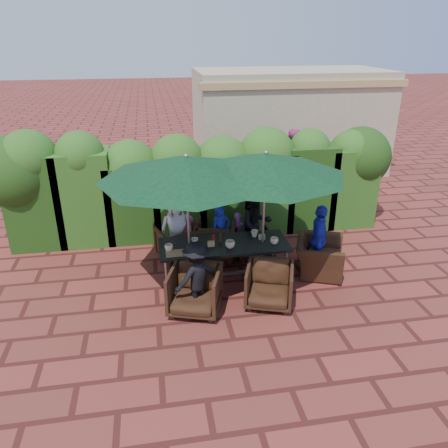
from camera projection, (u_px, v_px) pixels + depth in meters
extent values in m
plane|color=maroon|center=(217.00, 283.00, 8.13)|extent=(80.00, 80.00, 0.00)
cube|color=black|center=(224.00, 245.00, 7.95)|extent=(2.35, 0.90, 0.05)
cube|color=gray|center=(224.00, 274.00, 8.19)|extent=(2.15, 0.05, 0.05)
cylinder|color=gray|center=(167.00, 278.00, 7.62)|extent=(0.05, 0.05, 0.70)
cylinder|color=gray|center=(165.00, 259.00, 8.25)|extent=(0.05, 0.05, 0.70)
cylinder|color=gray|center=(285.00, 267.00, 7.95)|extent=(0.05, 0.05, 0.70)
cylinder|color=gray|center=(275.00, 250.00, 8.58)|extent=(0.05, 0.05, 0.70)
cylinder|color=gray|center=(191.00, 282.00, 8.12)|extent=(0.44, 0.44, 0.03)
cylinder|color=gray|center=(189.00, 224.00, 7.64)|extent=(0.04, 0.04, 2.40)
cone|color=black|center=(186.00, 168.00, 7.23)|extent=(3.00, 3.00, 0.38)
sphere|color=gray|center=(186.00, 156.00, 7.15)|extent=(0.08, 0.08, 0.08)
cylinder|color=gray|center=(261.00, 276.00, 8.31)|extent=(0.44, 0.44, 0.03)
cylinder|color=gray|center=(263.00, 219.00, 7.83)|extent=(0.04, 0.04, 2.40)
cone|color=black|center=(266.00, 164.00, 7.42)|extent=(2.82, 2.82, 0.38)
sphere|color=gray|center=(266.00, 153.00, 7.34)|extent=(0.08, 0.08, 0.08)
imported|color=black|center=(179.00, 243.00, 8.72)|extent=(1.00, 0.97, 0.82)
imported|color=black|center=(215.00, 238.00, 8.94)|extent=(0.98, 0.95, 0.83)
imported|color=black|center=(252.00, 240.00, 9.02)|extent=(0.67, 0.63, 0.69)
imported|color=black|center=(195.00, 288.00, 7.17)|extent=(1.02, 0.98, 0.84)
imported|color=black|center=(269.00, 283.00, 7.36)|extent=(0.97, 0.94, 0.80)
imported|color=black|center=(320.00, 251.00, 8.35)|extent=(0.97, 1.17, 0.88)
imported|color=silver|center=(177.00, 229.00, 8.72)|extent=(0.71, 0.47, 1.37)
imported|color=#212BB3|center=(221.00, 232.00, 8.83)|extent=(0.51, 0.46, 1.14)
imported|color=black|center=(256.00, 224.00, 8.92)|extent=(0.72, 0.51, 1.38)
imported|color=black|center=(197.00, 277.00, 7.12)|extent=(0.88, 0.66, 1.24)
imported|color=#212BB3|center=(319.00, 240.00, 8.25)|extent=(0.65, 0.89, 1.37)
imported|color=#C14483|center=(190.00, 236.00, 8.97)|extent=(0.39, 0.35, 0.87)
imported|color=#7D4494|center=(238.00, 234.00, 9.05)|extent=(0.36, 0.31, 0.90)
imported|color=green|center=(258.00, 165.00, 11.93)|extent=(1.81, 0.71, 1.92)
imported|color=#C14483|center=(291.00, 163.00, 12.10)|extent=(0.98, 0.67, 1.90)
imported|color=gray|center=(309.00, 165.00, 12.18)|extent=(1.12, 1.18, 1.74)
imported|color=beige|center=(169.00, 248.00, 7.67)|extent=(0.15, 0.15, 0.12)
imported|color=beige|center=(195.00, 241.00, 7.91)|extent=(0.12, 0.12, 0.12)
imported|color=beige|center=(230.00, 244.00, 7.77)|extent=(0.17, 0.17, 0.14)
imported|color=beige|center=(254.00, 233.00, 8.20)|extent=(0.13, 0.13, 0.13)
imported|color=beige|center=(274.00, 241.00, 7.92)|extent=(0.15, 0.15, 0.12)
cylinder|color=#B20C0A|center=(214.00, 239.00, 7.92)|extent=(0.04, 0.04, 0.17)
cylinder|color=#4C230C|center=(220.00, 238.00, 7.96)|extent=(0.04, 0.04, 0.17)
cube|color=#9B774B|center=(176.00, 253.00, 7.58)|extent=(0.35, 0.25, 0.02)
cube|color=tan|center=(211.00, 244.00, 7.83)|extent=(0.12, 0.06, 0.10)
cube|color=tan|center=(262.00, 237.00, 8.09)|extent=(0.12, 0.06, 0.10)
cube|color=#15370F|center=(37.00, 200.00, 9.25)|extent=(1.15, 0.95, 2.03)
sphere|color=#15370F|center=(29.00, 158.00, 8.88)|extent=(1.17, 1.17, 1.17)
cube|color=#15370F|center=(86.00, 197.00, 9.40)|extent=(1.15, 0.95, 2.04)
sphere|color=#15370F|center=(80.00, 156.00, 9.03)|extent=(1.03, 1.03, 1.03)
cube|color=#15370F|center=(133.00, 201.00, 9.62)|extent=(1.15, 0.95, 1.73)
sphere|color=#15370F|center=(130.00, 168.00, 9.31)|extent=(1.20, 1.20, 1.20)
cube|color=#15370F|center=(179.00, 196.00, 9.75)|extent=(1.15, 0.95, 1.83)
sphere|color=#15370F|center=(177.00, 161.00, 9.42)|extent=(1.16, 1.16, 1.16)
cube|color=#15370F|center=(223.00, 196.00, 9.93)|extent=(1.15, 0.95, 1.71)
sphere|color=#15370F|center=(222.00, 164.00, 9.63)|extent=(1.25, 1.25, 1.25)
cube|color=#15370F|center=(265.00, 191.00, 10.06)|extent=(1.15, 0.95, 1.85)
sphere|color=#15370F|center=(267.00, 156.00, 9.73)|extent=(1.28, 1.28, 1.28)
cube|color=#15370F|center=(307.00, 186.00, 10.19)|extent=(1.15, 0.95, 1.96)
sphere|color=#15370F|center=(310.00, 149.00, 9.84)|extent=(0.93, 0.93, 0.93)
cube|color=#15370F|center=(347.00, 186.00, 10.37)|extent=(1.15, 0.95, 1.87)
sphere|color=#15370F|center=(351.00, 151.00, 10.03)|extent=(0.98, 0.98, 0.98)
sphere|color=#15370F|center=(18.00, 173.00, 9.06)|extent=(1.60, 1.60, 1.60)
sphere|color=#15370F|center=(360.00, 157.00, 10.24)|extent=(1.40, 1.40, 1.40)
cube|color=#C2B090|center=(289.00, 121.00, 14.34)|extent=(6.00, 3.00, 3.20)
cube|color=tan|center=(307.00, 84.00, 12.50)|extent=(6.20, 0.25, 0.20)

